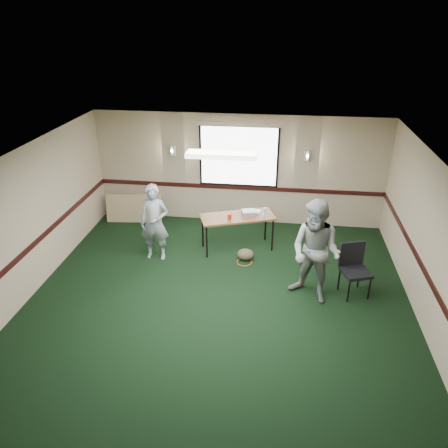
# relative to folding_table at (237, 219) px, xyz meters

# --- Properties ---
(ground) EXTENTS (8.00, 8.00, 0.00)m
(ground) POSITION_rel_folding_table_xyz_m (-0.13, -2.54, -0.74)
(ground) COLOR black
(ground) RESTS_ON ground
(room_shell) EXTENTS (8.00, 8.02, 8.00)m
(room_shell) POSITION_rel_folding_table_xyz_m (-0.13, -0.41, 0.84)
(room_shell) COLOR tan
(room_shell) RESTS_ON ground
(folding_table) EXTENTS (1.72, 1.15, 0.80)m
(folding_table) POSITION_rel_folding_table_xyz_m (0.00, 0.00, 0.00)
(folding_table) COLOR #4E2516
(folding_table) RESTS_ON ground
(projector) EXTENTS (0.35, 0.32, 0.10)m
(projector) POSITION_rel_folding_table_xyz_m (0.23, 0.11, 0.11)
(projector) COLOR gray
(projector) RESTS_ON folding_table
(game_console) EXTENTS (0.21, 0.17, 0.05)m
(game_console) POSITION_rel_folding_table_xyz_m (0.39, 0.23, 0.08)
(game_console) COLOR white
(game_console) RESTS_ON folding_table
(red_cup) EXTENTS (0.09, 0.09, 0.13)m
(red_cup) POSITION_rel_folding_table_xyz_m (-0.15, -0.19, 0.12)
(red_cup) COLOR red
(red_cup) RESTS_ON folding_table
(water_bottle) EXTENTS (0.06, 0.06, 0.20)m
(water_bottle) POSITION_rel_folding_table_xyz_m (0.58, 0.06, 0.16)
(water_bottle) COLOR #95D7F3
(water_bottle) RESTS_ON folding_table
(duffel_bag) EXTENTS (0.36, 0.27, 0.25)m
(duffel_bag) POSITION_rel_folding_table_xyz_m (0.23, -0.48, -0.61)
(duffel_bag) COLOR #4B492A
(duffel_bag) RESTS_ON ground
(cable_coil) EXTENTS (0.42, 0.42, 0.02)m
(cable_coil) POSITION_rel_folding_table_xyz_m (0.22, -0.60, -0.73)
(cable_coil) COLOR #CB4119
(cable_coil) RESTS_ON ground
(folded_table) EXTENTS (1.39, 0.35, 0.71)m
(folded_table) POSITION_rel_folding_table_xyz_m (-2.72, 1.06, -0.39)
(folded_table) COLOR tan
(folded_table) RESTS_ON ground
(conference_chair) EXTENTS (0.62, 0.64, 1.00)m
(conference_chair) POSITION_rel_folding_table_xyz_m (2.32, -1.38, -0.16)
(conference_chair) COLOR black
(conference_chair) RESTS_ON ground
(person_left) EXTENTS (0.61, 0.40, 1.67)m
(person_left) POSITION_rel_folding_table_xyz_m (-1.68, -0.62, 0.09)
(person_left) COLOR #425B91
(person_left) RESTS_ON ground
(person_right) EXTENTS (1.19, 1.12, 1.94)m
(person_right) POSITION_rel_folding_table_xyz_m (1.56, -1.69, 0.23)
(person_right) COLOR #6D8AAA
(person_right) RESTS_ON ground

